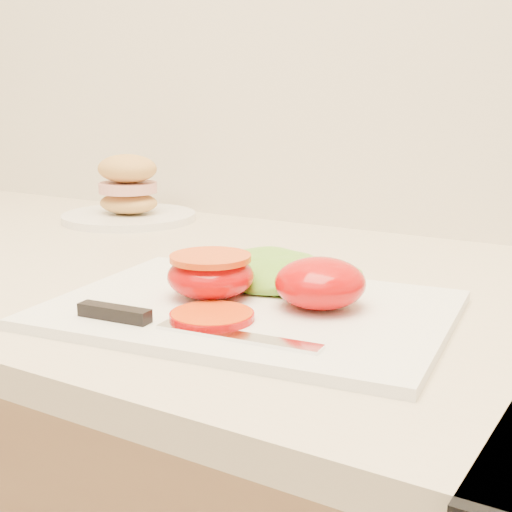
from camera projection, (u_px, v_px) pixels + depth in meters
The scene contains 8 objects.
cutting_board at pixel (251, 309), 0.67m from camera, with size 0.37×0.27×0.01m, color white.
tomato_half_dome at pixel (320, 283), 0.66m from camera, with size 0.09×0.09×0.05m, color #BB0600.
tomato_half_cut at pixel (211, 274), 0.69m from camera, with size 0.09×0.09×0.04m.
tomato_slice_0 at pixel (212, 316), 0.63m from camera, with size 0.07×0.07×0.01m, color orange.
lettuce_leaf_0 at pixel (267, 270), 0.74m from camera, with size 0.15×0.10×0.03m, color #6CC534.
lettuce_leaf_1 at pixel (310, 276), 0.73m from camera, with size 0.11×0.08×0.02m, color #6CC534.
knife at pixel (160, 322), 0.61m from camera, with size 0.23×0.04×0.01m.
sandwich_plate at pixel (128, 198), 1.15m from camera, with size 0.21×0.21×0.11m.
Camera 1 is at (0.26, 1.01, 1.14)m, focal length 50.00 mm.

